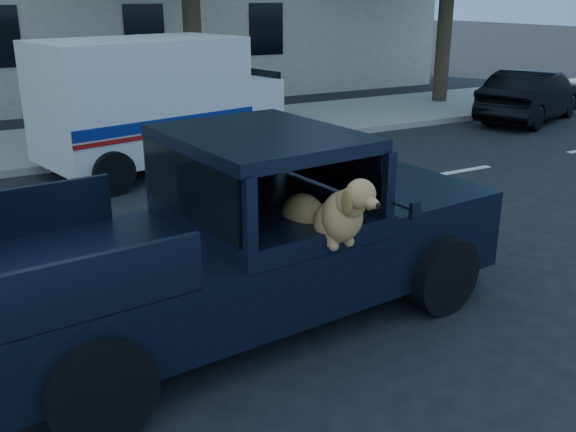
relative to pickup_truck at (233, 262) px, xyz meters
name	(u,v)px	position (x,y,z in m)	size (l,w,h in m)	color
ground	(74,364)	(-1.68, -0.03, -0.67)	(120.00, 120.00, 0.00)	black
lane_stripes	(162,222)	(0.32, 3.37, -0.67)	(21.60, 0.14, 0.01)	silver
pickup_truck	(233,262)	(0.00, 0.00, 0.00)	(5.74, 3.02, 1.99)	black
mail_truck	(156,113)	(1.33, 6.48, 0.42)	(4.92, 3.15, 2.51)	silver
parked_sedan	(531,96)	(11.69, 6.39, 0.01)	(4.15, 1.45, 1.37)	black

